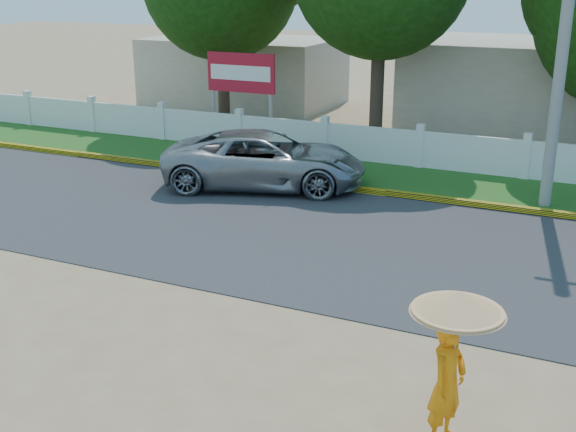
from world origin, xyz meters
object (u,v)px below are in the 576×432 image
(billboard, at_px, (241,78))
(monk_with_parasol, at_px, (452,346))
(utility_pole, at_px, (563,48))
(vehicle, at_px, (265,160))

(billboard, bearing_deg, monk_with_parasol, -53.46)
(utility_pole, bearing_deg, billboard, 161.57)
(monk_with_parasol, distance_m, billboard, 17.27)
(utility_pole, distance_m, vehicle, 7.79)
(billboard, bearing_deg, vehicle, -55.66)
(utility_pole, bearing_deg, vehicle, -169.07)
(utility_pole, height_order, vehicle, utility_pole)
(monk_with_parasol, relative_size, billboard, 0.68)
(vehicle, bearing_deg, billboard, 16.21)
(utility_pole, relative_size, vehicle, 1.43)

